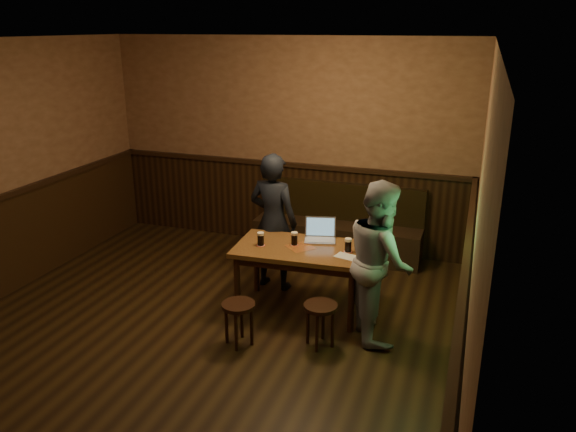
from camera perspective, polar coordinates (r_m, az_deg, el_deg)
The scene contains 12 objects.
room at distance 5.22m, azimuth -10.18°, elevation -0.75°, with size 5.04×6.04×2.84m.
bench at distance 7.47m, azimuth 5.08°, elevation -1.69°, with size 2.20×0.50×0.95m.
pub_table at distance 5.90m, azimuth 1.28°, elevation -4.03°, with size 1.40×0.85×0.73m.
stool_left at distance 5.41m, azimuth -5.04°, elevation -9.65°, with size 0.38×0.38×0.43m.
stool_right at distance 5.38m, azimuth 3.31°, elevation -9.80°, with size 0.33×0.33×0.43m.
pint_left at distance 5.88m, azimuth -2.80°, elevation -2.34°, with size 0.09×0.09×0.15m.
pint_mid at distance 5.89m, azimuth 0.65°, elevation -2.31°, with size 0.09×0.09×0.14m.
pint_right at distance 5.75m, azimuth 6.13°, elevation -2.96°, with size 0.09×0.09×0.15m.
laptop at distance 6.05m, azimuth 3.29°, elevation -1.86°, with size 0.38×0.34×0.23m.
menu at distance 5.66m, azimuth 5.94°, elevation -4.10°, with size 0.22×0.15×0.00m, color silver.
person_suit at distance 6.39m, azimuth -1.50°, elevation -0.59°, with size 0.58×0.38×1.60m, color black.
person_grey at distance 5.45m, azimuth 9.30°, elevation -4.48°, with size 0.77×0.60×1.58m, color gray.
Camera 1 is at (2.45, -4.05, 2.92)m, focal length 35.00 mm.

